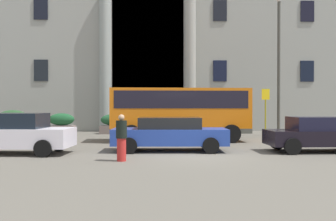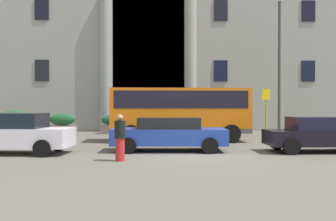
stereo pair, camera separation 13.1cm
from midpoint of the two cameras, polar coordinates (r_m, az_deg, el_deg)
ground_plane at (r=13.70m, az=4.38°, el=-7.10°), size 80.00×64.00×0.12m
office_building_facade at (r=32.01m, az=0.98°, el=15.07°), size 39.34×9.67×19.49m
orange_minibus at (r=19.04m, az=2.01°, el=0.12°), size 6.95×2.63×2.68m
bus_stop_sign at (r=21.62m, az=14.86°, el=0.41°), size 0.44×0.08×2.75m
hedge_planter_west at (r=24.33m, az=5.69°, el=-1.69°), size 2.02×0.85×1.62m
hedge_planter_east at (r=24.39m, az=-8.02°, el=-2.08°), size 1.76×0.97×1.27m
hedge_planter_far_west at (r=25.42m, az=-22.33°, el=-1.72°), size 1.98×0.81×1.54m
hedge_planter_entrance_left at (r=24.51m, az=-15.67°, el=-2.02°), size 1.67×0.80×1.33m
white_taxi_kerbside at (r=15.21m, az=-22.56°, el=-3.22°), size 4.56×2.19×1.53m
parked_coupe_end at (r=15.78m, az=22.17°, el=-3.33°), size 4.00×1.91×1.37m
parked_compact_extra at (r=14.92m, az=0.39°, el=-3.52°), size 4.57×2.08×1.34m
motorcycle_near_kerb at (r=18.22m, az=21.06°, el=-3.58°), size 1.88×0.69×0.89m
pedestrian_man_red_shirt at (r=12.30m, az=-7.02°, el=-4.16°), size 0.36×0.36×1.52m
lamppost_plaza_centre at (r=23.57m, az=16.77°, el=8.11°), size 0.40×0.40×8.42m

